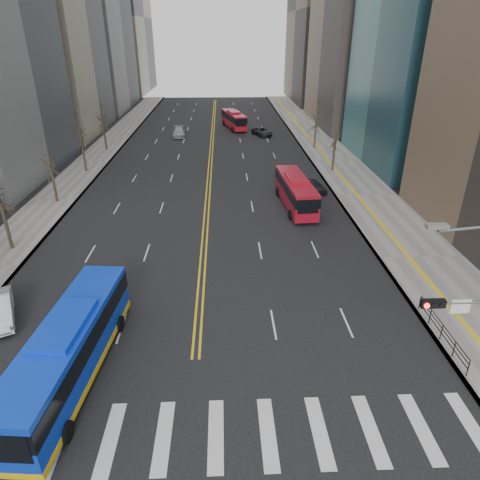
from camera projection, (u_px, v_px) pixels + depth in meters
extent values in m
plane|color=black|center=(190.00, 436.00, 19.30)|extent=(220.00, 220.00, 0.00)
cube|color=gray|center=(334.00, 160.00, 60.30)|extent=(7.00, 130.00, 0.15)
cube|color=gray|center=(91.00, 163.00, 59.03)|extent=(5.00, 130.00, 0.15)
cube|color=silver|center=(3.00, 442.00, 18.99)|extent=(0.70, 4.00, 0.01)
cube|color=silver|center=(57.00, 440.00, 19.08)|extent=(0.70, 4.00, 0.01)
cube|color=silver|center=(111.00, 439.00, 19.17)|extent=(0.70, 4.00, 0.01)
cube|color=silver|center=(163.00, 437.00, 19.25)|extent=(0.70, 4.00, 0.01)
cube|color=silver|center=(216.00, 435.00, 19.34)|extent=(0.70, 4.00, 0.01)
cube|color=silver|center=(268.00, 433.00, 19.43)|extent=(0.70, 4.00, 0.01)
cube|color=silver|center=(319.00, 431.00, 19.52)|extent=(0.70, 4.00, 0.01)
cube|color=silver|center=(370.00, 429.00, 19.60)|extent=(0.70, 4.00, 0.01)
cube|color=silver|center=(421.00, 428.00, 19.69)|extent=(0.70, 4.00, 0.01)
cube|color=silver|center=(471.00, 426.00, 19.78)|extent=(0.70, 4.00, 0.01)
cube|color=gold|center=(210.00, 145.00, 68.64)|extent=(0.15, 100.00, 0.01)
cube|color=gold|center=(213.00, 145.00, 68.66)|extent=(0.15, 100.00, 0.01)
cube|color=#9F9880|center=(112.00, 17.00, 121.59)|extent=(18.00, 30.00, 40.00)
cube|color=brown|center=(332.00, 10.00, 103.56)|extent=(18.00, 30.00, 42.00)
cylinder|color=slate|center=(476.00, 302.00, 19.16)|extent=(4.50, 0.12, 0.12)
cube|color=black|center=(433.00, 303.00, 19.08)|extent=(1.10, 0.28, 0.38)
cylinder|color=#FF190C|center=(427.00, 306.00, 18.93)|extent=(0.24, 0.08, 0.24)
cylinder|color=black|center=(435.00, 306.00, 18.94)|extent=(0.24, 0.08, 0.24)
cylinder|color=black|center=(442.00, 305.00, 18.95)|extent=(0.24, 0.08, 0.24)
cube|color=white|center=(460.00, 306.00, 19.22)|extent=(0.90, 0.06, 0.70)
cube|color=#999993|center=(437.00, 226.00, 17.39)|extent=(0.90, 0.35, 0.18)
cube|color=black|center=(443.00, 325.00, 24.71)|extent=(0.04, 6.00, 0.04)
cylinder|color=black|center=(468.00, 368.00, 22.24)|extent=(0.06, 0.06, 1.00)
cylinder|color=black|center=(454.00, 349.00, 23.58)|extent=(0.06, 0.06, 1.00)
cylinder|color=black|center=(441.00, 332.00, 24.93)|extent=(0.06, 0.06, 1.00)
cylinder|color=black|center=(430.00, 317.00, 26.28)|extent=(0.06, 0.06, 1.00)
cylinder|color=black|center=(420.00, 303.00, 27.62)|extent=(0.06, 0.06, 1.00)
cylinder|color=#2E231C|center=(7.00, 228.00, 34.90)|extent=(0.28, 0.28, 3.90)
cylinder|color=#2E231C|center=(54.00, 186.00, 44.83)|extent=(0.28, 0.28, 3.60)
cylinder|color=#2E231C|center=(84.00, 157.00, 54.62)|extent=(0.28, 0.28, 4.00)
cylinder|color=#2E231C|center=(105.00, 138.00, 64.53)|extent=(0.28, 0.28, 3.80)
cylinder|color=#2E231C|center=(334.00, 158.00, 55.02)|extent=(0.28, 0.28, 3.50)
cylinder|color=#2E231C|center=(315.00, 136.00, 65.73)|extent=(0.28, 0.28, 3.75)
cube|color=#0E38D6|center=(69.00, 349.00, 21.86)|extent=(3.62, 12.34, 2.89)
cube|color=black|center=(67.00, 341.00, 21.62)|extent=(3.68, 12.36, 1.04)
cube|color=#0E38D6|center=(64.00, 325.00, 21.18)|extent=(2.40, 4.42, 0.40)
cube|color=yellow|center=(73.00, 368.00, 22.41)|extent=(3.68, 12.36, 0.35)
cylinder|color=black|center=(11.00, 430.00, 19.00)|extent=(0.39, 1.02, 1.00)
cylinder|color=black|center=(66.00, 432.00, 18.89)|extent=(0.39, 1.02, 1.00)
cylinder|color=black|center=(79.00, 323.00, 25.98)|extent=(0.39, 1.02, 1.00)
cylinder|color=black|center=(120.00, 324.00, 25.87)|extent=(0.39, 1.02, 1.00)
cube|color=#A31121|center=(296.00, 191.00, 43.79)|extent=(3.00, 10.36, 2.62)
cube|color=black|center=(296.00, 186.00, 43.55)|extent=(3.06, 10.38, 0.95)
cube|color=#A31121|center=(296.00, 178.00, 43.17)|extent=(2.09, 3.69, 0.40)
cylinder|color=black|center=(291.00, 215.00, 41.27)|extent=(0.37, 1.02, 1.00)
cylinder|color=black|center=(314.00, 214.00, 41.49)|extent=(0.37, 1.02, 1.00)
cylinder|color=black|center=(278.00, 192.00, 47.11)|extent=(0.37, 1.02, 1.00)
cylinder|color=black|center=(299.00, 191.00, 47.33)|extent=(0.37, 1.02, 1.00)
cube|color=#A31121|center=(234.00, 120.00, 79.59)|extent=(4.53, 10.21, 2.55)
cube|color=black|center=(234.00, 117.00, 79.36)|extent=(4.60, 10.25, 0.93)
cube|color=#A31121|center=(234.00, 112.00, 78.99)|extent=(2.58, 3.81, 0.40)
cylinder|color=black|center=(232.00, 129.00, 77.06)|extent=(0.53, 1.04, 1.00)
cylinder|color=black|center=(244.00, 129.00, 77.61)|extent=(0.53, 1.04, 1.00)
cylinder|color=black|center=(224.00, 123.00, 82.56)|extent=(0.53, 1.04, 1.00)
cylinder|color=black|center=(235.00, 122.00, 83.12)|extent=(0.53, 1.04, 1.00)
imported|color=black|center=(314.00, 186.00, 48.45)|extent=(2.84, 4.12, 1.30)
imported|color=#9E9EA3|center=(179.00, 132.00, 73.78)|extent=(2.46, 5.20, 1.47)
imported|color=black|center=(262.00, 132.00, 74.44)|extent=(3.84, 5.31, 1.34)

